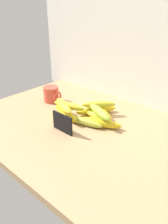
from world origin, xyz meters
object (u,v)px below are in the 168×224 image
object	(u,v)px
banana_2	(83,121)
banana_9	(64,106)
banana_3	(66,113)
banana_6	(99,105)
banana_5	(96,110)
banana_0	(103,114)
banana_8	(99,112)
coffee_mug	(51,94)
banana_4	(100,118)
banana_7	(69,106)
chalkboard_sign	(63,124)
banana_1	(100,123)

from	to	relation	value
banana_2	banana_9	xyz separation A→B (cm)	(-11.32, -0.63, 4.45)
banana_3	banana_6	xyz separation A→B (cm)	(10.45, 12.39, 3.48)
banana_5	banana_9	xyz separation A→B (cm)	(-9.25, -13.03, 4.29)
banana_2	banana_0	bearing A→B (deg)	75.49
banana_3	banana_8	world-z (taller)	banana_8
banana_5	coffee_mug	bearing A→B (deg)	-170.76
banana_4	banana_3	bearing A→B (deg)	-154.01
banana_0	banana_9	xyz separation A→B (cm)	(-14.21, -11.82, 4.04)
banana_7	banana_9	xyz separation A→B (cm)	(-1.31, -2.03, 0.34)
banana_4	banana_9	world-z (taller)	banana_9
chalkboard_sign	banana_9	size ratio (longest dim) A/B	0.63
banana_5	banana_8	xyz separation A→B (cm)	(6.63, -6.20, 3.65)
chalkboard_sign	banana_7	distance (cm)	14.13
banana_0	banana_2	distance (cm)	11.56
banana_2	banana_3	world-z (taller)	banana_3
banana_4	banana_7	world-z (taller)	banana_7
banana_9	banana_1	bearing A→B (deg)	13.66
banana_4	banana_6	size ratio (longest dim) A/B	1.14
coffee_mug	banana_3	world-z (taller)	coffee_mug
banana_3	banana_6	distance (cm)	16.58
banana_0	banana_4	size ratio (longest dim) A/B	0.85
chalkboard_sign	banana_5	xyz separation A→B (cm)	(0.20, 22.66, -1.99)
coffee_mug	banana_9	xyz separation A→B (cm)	(19.12, -8.42, 1.96)
coffee_mug	banana_7	xyz separation A→B (cm)	(20.42, -6.38, 1.61)
banana_9	coffee_mug	bearing A→B (deg)	156.24
banana_1	banana_2	distance (cm)	8.15
banana_5	banana_8	bearing A→B (deg)	-43.08
banana_0	banana_1	xyz separation A→B (cm)	(4.28, -7.33, -0.14)
banana_3	banana_9	bearing A→B (deg)	-111.32
coffee_mug	banana_5	size ratio (longest dim) A/B	0.48
chalkboard_sign	banana_3	world-z (taller)	chalkboard_sign
banana_5	banana_9	bearing A→B (deg)	-125.36
banana_1	banana_8	xyz separation A→B (cm)	(-2.61, 2.34, 3.54)
coffee_mug	banana_6	bearing A→B (deg)	8.69
banana_4	banana_8	distance (cm)	3.97
banana_4	banana_5	world-z (taller)	banana_5
banana_0	banana_1	bearing A→B (deg)	-59.72
banana_1	banana_3	xyz separation A→B (cm)	(-18.27, -3.92, 0.06)
banana_5	banana_7	bearing A→B (deg)	-125.83
banana_5	banana_6	bearing A→B (deg)	-2.44
banana_0	banana_3	bearing A→B (deg)	-141.21
banana_2	banana_7	world-z (taller)	banana_7
banana_3	banana_7	xyz separation A→B (cm)	(1.08, 1.46, 3.77)
chalkboard_sign	banana_2	distance (cm)	10.72
banana_9	chalkboard_sign	bearing A→B (deg)	-46.76
banana_1	banana_9	xyz separation A→B (cm)	(-18.49, -4.49, 4.18)
banana_0	banana_5	world-z (taller)	banana_0
chalkboard_sign	banana_9	world-z (taller)	chalkboard_sign
coffee_mug	banana_2	xyz separation A→B (cm)	(30.43, -7.78, -2.49)
chalkboard_sign	banana_8	size ratio (longest dim) A/B	0.63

